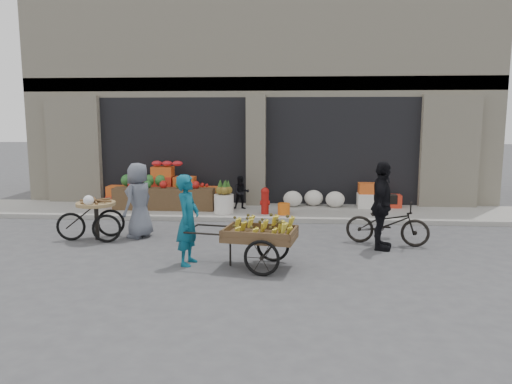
# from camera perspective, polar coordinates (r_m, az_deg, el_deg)

# --- Properties ---
(ground) EXTENTS (80.00, 80.00, 0.00)m
(ground) POSITION_cam_1_polar(r_m,az_deg,el_deg) (9.83, -2.32, -7.20)
(ground) COLOR #424244
(ground) RESTS_ON ground
(sidewalk) EXTENTS (18.00, 2.20, 0.12)m
(sidewalk) POSITION_cam_1_polar(r_m,az_deg,el_deg) (13.78, -0.29, -2.29)
(sidewalk) COLOR gray
(sidewalk) RESTS_ON ground
(building) EXTENTS (14.00, 6.45, 7.00)m
(building) POSITION_cam_1_polar(r_m,az_deg,el_deg) (17.46, 0.81, 10.95)
(building) COLOR beige
(building) RESTS_ON ground
(fruit_display) EXTENTS (3.10, 1.12, 1.24)m
(fruit_display) POSITION_cam_1_polar(r_m,az_deg,el_deg) (14.37, -10.10, 0.50)
(fruit_display) COLOR red
(fruit_display) RESTS_ON sidewalk
(pineapple_bin) EXTENTS (0.52, 0.52, 0.50)m
(pineapple_bin) POSITION_cam_1_polar(r_m,az_deg,el_deg) (13.32, -3.69, -1.34)
(pineapple_bin) COLOR silver
(pineapple_bin) RESTS_ON sidewalk
(fire_hydrant) EXTENTS (0.22, 0.22, 0.71)m
(fire_hydrant) POSITION_cam_1_polar(r_m,az_deg,el_deg) (13.14, 1.03, -0.88)
(fire_hydrant) COLOR #A5140F
(fire_hydrant) RESTS_ON sidewalk
(orange_bucket) EXTENTS (0.32, 0.32, 0.30)m
(orange_bucket) POSITION_cam_1_polar(r_m,az_deg,el_deg) (13.11, 3.20, -1.95)
(orange_bucket) COLOR orange
(orange_bucket) RESTS_ON sidewalk
(right_bay_goods) EXTENTS (3.35, 0.60, 0.70)m
(right_bay_goods) POSITION_cam_1_polar(r_m,az_deg,el_deg) (14.34, 10.39, -0.59)
(right_bay_goods) COLOR silver
(right_bay_goods) RESTS_ON sidewalk
(seated_person) EXTENTS (0.51, 0.43, 0.93)m
(seated_person) POSITION_cam_1_polar(r_m,az_deg,el_deg) (13.82, -1.70, -0.06)
(seated_person) COLOR black
(seated_person) RESTS_ON sidewalk
(banana_cart) EXTENTS (2.24, 1.20, 0.89)m
(banana_cart) POSITION_cam_1_polar(r_m,az_deg,el_deg) (8.86, 0.16, -4.64)
(banana_cart) COLOR brown
(banana_cart) RESTS_ON ground
(vendor_woman) EXTENTS (0.48, 0.65, 1.65)m
(vendor_woman) POSITION_cam_1_polar(r_m,az_deg,el_deg) (9.12, -7.79, -3.18)
(vendor_woman) COLOR #0D5269
(vendor_woman) RESTS_ON ground
(tricycle_cart) EXTENTS (1.46, 0.99, 0.95)m
(tricycle_cart) POSITION_cam_1_polar(r_m,az_deg,el_deg) (11.41, -17.81, -2.46)
(tricycle_cart) COLOR #9E7F51
(tricycle_cart) RESTS_ON ground
(vendor_grey) EXTENTS (0.78, 0.95, 1.67)m
(vendor_grey) POSITION_cam_1_polar(r_m,az_deg,el_deg) (11.35, -13.26, -0.93)
(vendor_grey) COLOR slate
(vendor_grey) RESTS_ON ground
(bicycle) EXTENTS (1.81, 0.99, 0.90)m
(bicycle) POSITION_cam_1_polar(r_m,az_deg,el_deg) (10.86, 14.77, -3.50)
(bicycle) COLOR black
(bicycle) RESTS_ON ground
(cyclist) EXTENTS (0.68, 1.13, 1.79)m
(cyclist) POSITION_cam_1_polar(r_m,az_deg,el_deg) (10.35, 14.17, -1.55)
(cyclist) COLOR black
(cyclist) RESTS_ON ground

